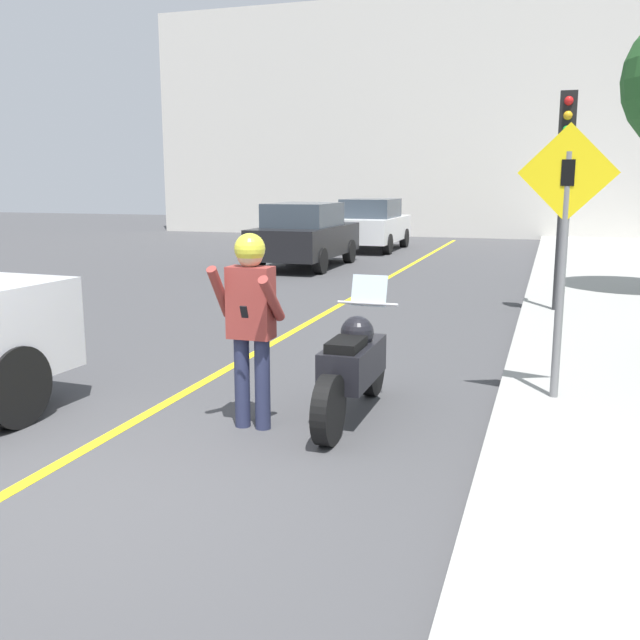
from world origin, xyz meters
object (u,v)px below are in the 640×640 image
at_px(traffic_light, 565,160).
at_px(parked_car_black, 305,235).
at_px(motorcycle, 353,366).
at_px(parked_car_white, 372,224).
at_px(person_biker, 251,310).
at_px(crossing_sign, 564,236).

height_order(traffic_light, parked_car_black, traffic_light).
xyz_separation_m(motorcycle, parked_car_white, (-3.99, 16.69, 0.36)).
distance_m(motorcycle, parked_car_black, 12.29).
height_order(person_biker, parked_car_white, person_biker).
xyz_separation_m(traffic_light, parked_car_white, (-5.83, 10.79, -1.71)).
xyz_separation_m(motorcycle, parked_car_black, (-4.48, 11.44, 0.36)).
bearing_deg(parked_car_black, traffic_light, -41.27).
height_order(motorcycle, crossing_sign, crossing_sign).
xyz_separation_m(motorcycle, traffic_light, (1.83, 5.90, 2.06)).
bearing_deg(crossing_sign, parked_car_white, 110.09).
distance_m(motorcycle, person_biker, 1.15).
distance_m(motorcycle, traffic_light, 6.51).
distance_m(motorcycle, parked_car_white, 17.17).
bearing_deg(motorcycle, parked_car_black, 111.40).
relative_size(traffic_light, parked_car_white, 0.83).
bearing_deg(crossing_sign, person_biker, -152.04).
bearing_deg(crossing_sign, traffic_light, 89.88).
distance_m(crossing_sign, parked_car_black, 12.40).
height_order(crossing_sign, parked_car_white, crossing_sign).
relative_size(motorcycle, crossing_sign, 0.82).
bearing_deg(motorcycle, person_biker, -143.04).
bearing_deg(parked_car_white, crossing_sign, -69.91).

